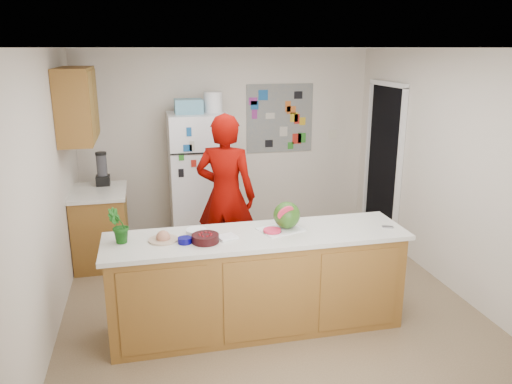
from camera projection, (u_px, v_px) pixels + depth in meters
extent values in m
cube|color=brown|center=(265.00, 300.00, 5.16)|extent=(4.00, 4.50, 0.02)
cube|color=beige|center=(227.00, 141.00, 6.93)|extent=(4.00, 0.02, 2.50)
cube|color=beige|center=(45.00, 195.00, 4.39)|extent=(0.02, 4.50, 2.50)
cube|color=beige|center=(451.00, 171.00, 5.24)|extent=(0.02, 4.50, 2.50)
cube|color=white|center=(267.00, 47.00, 4.46)|extent=(4.00, 4.50, 0.02)
cube|color=black|center=(384.00, 163.00, 6.66)|extent=(0.03, 0.85, 2.04)
cube|color=brown|center=(257.00, 284.00, 4.53)|extent=(2.60, 0.62, 0.88)
cube|color=silver|center=(257.00, 236.00, 4.40)|extent=(2.68, 0.70, 0.04)
cube|color=brown|center=(101.00, 228.00, 5.95)|extent=(0.60, 0.80, 0.86)
cube|color=silver|center=(98.00, 192.00, 5.82)|extent=(0.64, 0.84, 0.04)
cube|color=brown|center=(77.00, 105.00, 5.47)|extent=(0.35, 1.00, 0.80)
cube|color=silver|center=(199.00, 178.00, 6.59)|extent=(0.75, 0.70, 1.70)
cube|color=#5999B2|center=(189.00, 106.00, 6.31)|extent=(0.35, 0.28, 0.18)
cube|color=slate|center=(280.00, 118.00, 6.99)|extent=(0.95, 0.01, 0.95)
imported|color=#6F0400|center=(226.00, 196.00, 5.53)|extent=(0.79, 0.68, 1.84)
cylinder|color=black|center=(102.00, 170.00, 5.99)|extent=(0.12, 0.12, 0.38)
cube|color=silver|center=(281.00, 230.00, 4.49)|extent=(0.44, 0.38, 0.01)
sphere|color=#2F5D1C|center=(287.00, 215.00, 4.49)|extent=(0.24, 0.24, 0.24)
cylinder|color=#C5304B|center=(272.00, 230.00, 4.42)|extent=(0.16, 0.16, 0.02)
cylinder|color=black|center=(205.00, 238.00, 4.20)|extent=(0.27, 0.27, 0.07)
cylinder|color=white|center=(196.00, 233.00, 4.35)|extent=(0.20, 0.20, 0.06)
cylinder|color=#060356|center=(185.00, 240.00, 4.19)|extent=(0.12, 0.12, 0.05)
cylinder|color=beige|center=(163.00, 240.00, 4.24)|extent=(0.30, 0.30, 0.02)
cube|color=white|center=(227.00, 237.00, 4.30)|extent=(0.20, 0.19, 0.02)
cube|color=gray|center=(388.00, 227.00, 4.55)|extent=(0.11, 0.07, 0.01)
imported|color=#0D470D|center=(118.00, 226.00, 4.15)|extent=(0.21, 0.19, 0.31)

